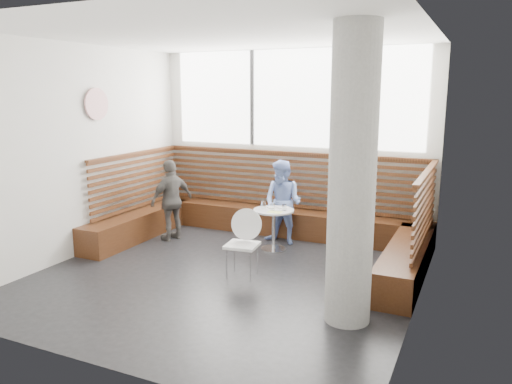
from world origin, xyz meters
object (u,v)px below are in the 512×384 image
at_px(cafe_chair, 244,238).
at_px(cafe_table, 274,221).
at_px(adult_man, 350,206).
at_px(concrete_column, 352,178).
at_px(child_back, 283,202).
at_px(child_left, 172,200).

bearing_deg(cafe_chair, cafe_table, 86.75).
xyz_separation_m(cafe_chair, adult_man, (1.17, 1.11, 0.33)).
bearing_deg(concrete_column, cafe_table, 131.04).
bearing_deg(child_back, cafe_chair, -78.24).
height_order(cafe_table, adult_man, adult_man).
bearing_deg(adult_man, child_back, 66.86).
xyz_separation_m(concrete_column, child_back, (-1.71, 2.35, -0.90)).
bearing_deg(concrete_column, cafe_chair, 155.05).
relative_size(cafe_chair, child_back, 0.66).
relative_size(concrete_column, adult_man, 1.85).
bearing_deg(concrete_column, adult_man, 104.13).
relative_size(adult_man, child_back, 1.24).
xyz_separation_m(adult_man, child_left, (-3.03, -0.10, -0.18)).
bearing_deg(adult_man, cafe_table, 83.85).
bearing_deg(child_back, cafe_table, -80.89).
height_order(cafe_chair, adult_man, adult_man).
xyz_separation_m(child_back, child_left, (-1.79, -0.58, -0.01)).
xyz_separation_m(cafe_table, cafe_chair, (0.07, -1.20, 0.06)).
height_order(concrete_column, cafe_chair, concrete_column).
bearing_deg(cafe_table, cafe_chair, -86.60).
height_order(child_back, child_left, child_back).
bearing_deg(concrete_column, child_back, 125.99).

